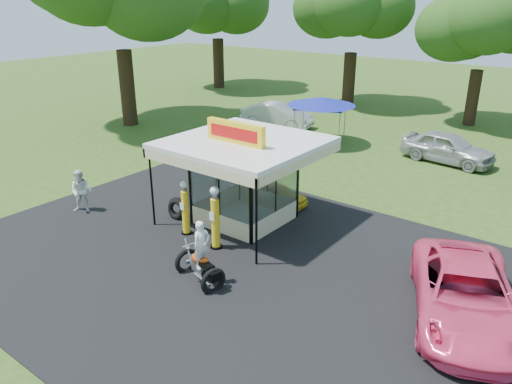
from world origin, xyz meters
TOP-DOWN VIEW (x-y plane):
  - ground at (0.00, 0.00)m, footprint 120.00×120.00m
  - asphalt_apron at (0.00, 2.00)m, footprint 20.00×14.00m
  - gas_station_kiosk at (-2.00, 4.99)m, footprint 5.40×5.40m
  - gas_pump_left at (-2.99, 2.67)m, footprint 0.41×0.41m
  - gas_pump_right at (-1.33, 2.52)m, footprint 0.45×0.45m
  - motorcycle at (-0.16, 0.53)m, footprint 1.98×1.29m
  - spare_tires at (-4.38, 3.49)m, footprint 1.03×0.63m
  - kiosk_car at (-2.00, 7.20)m, footprint 2.82×1.13m
  - pink_sedan at (6.99, 3.62)m, footprint 4.76×6.38m
  - spectator_west at (-7.95, 1.54)m, footprint 1.14×1.10m
  - bg_car_a at (-9.83, 18.27)m, footprint 5.20×2.71m
  - bg_car_c at (1.98, 17.59)m, footprint 5.09×2.51m
  - tent_west at (-5.39, 16.53)m, footprint 4.09×4.09m
  - oak_far_b at (-9.56, 28.01)m, footprint 9.68×9.68m
  - oak_far_c at (0.47, 27.06)m, footprint 9.06×9.06m

SIDE VIEW (x-z plane):
  - ground at x=0.00m, z-range 0.00..0.00m
  - asphalt_apron at x=0.00m, z-range 0.00..0.04m
  - spare_tires at x=-4.38m, z-range -0.01..0.86m
  - kiosk_car at x=-2.00m, z-range 0.00..0.96m
  - pink_sedan at x=6.99m, z-range 0.00..1.61m
  - bg_car_a at x=-9.83m, z-range 0.00..1.63m
  - bg_car_c at x=1.98m, z-range 0.00..1.67m
  - motorcycle at x=-0.16m, z-range -0.25..1.99m
  - spectator_west at x=-7.95m, z-range 0.00..1.85m
  - gas_pump_left at x=-2.99m, z-range -0.05..2.15m
  - gas_pump_right at x=-1.33m, z-range -0.05..2.35m
  - gas_station_kiosk at x=-2.00m, z-range -0.31..3.87m
  - tent_west at x=-5.39m, z-range 1.16..4.01m
  - oak_far_c at x=0.47m, z-range 1.44..12.12m
  - oak_far_b at x=-9.56m, z-range 1.60..13.15m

